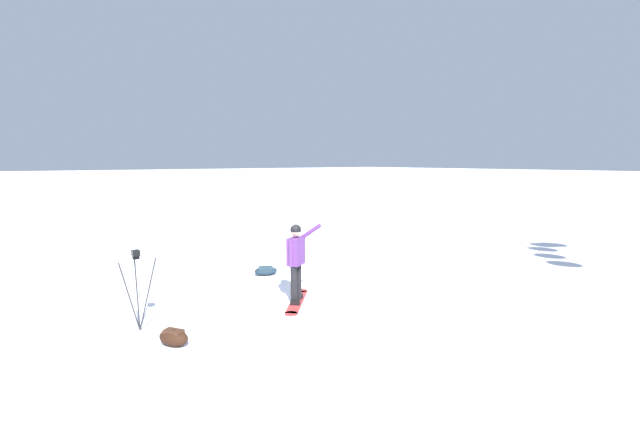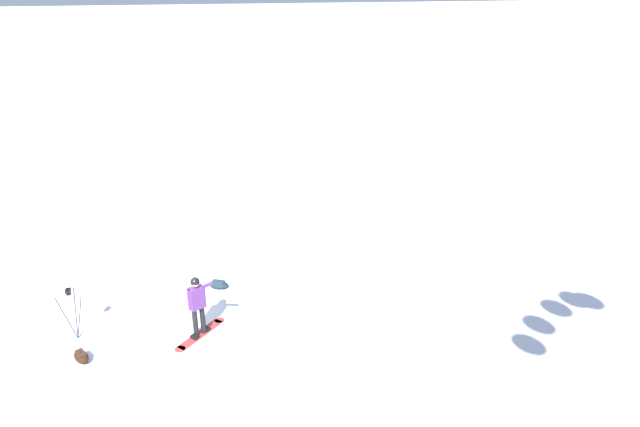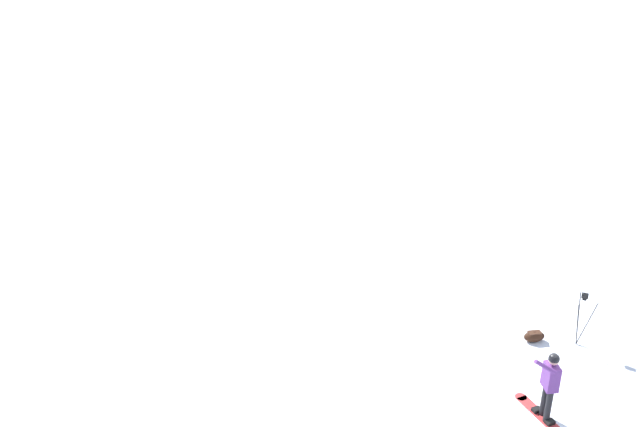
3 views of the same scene
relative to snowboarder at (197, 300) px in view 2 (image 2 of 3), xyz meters
name	(u,v)px [view 2 (image 2 of 3)]	position (x,y,z in m)	size (l,w,h in m)	color
ground_plane	(174,330)	(-0.70, 0.34, -1.07)	(300.00, 300.00, 0.00)	white
snowboarder	(197,300)	(0.00, 0.00, 0.00)	(0.69, 0.61, 1.76)	black
snowboard	(200,334)	(0.00, -0.01, -1.04)	(1.31, 1.37, 0.10)	#B23333
gear_bag_large	(81,356)	(-2.90, -0.56, -0.92)	(0.54, 0.63, 0.28)	black
camera_tripod	(71,304)	(-3.17, 0.48, 0.00)	(0.66, 0.47, 1.51)	#262628
gear_bag_small	(218,284)	(0.56, 2.30, -0.94)	(0.70, 0.57, 0.24)	#192833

